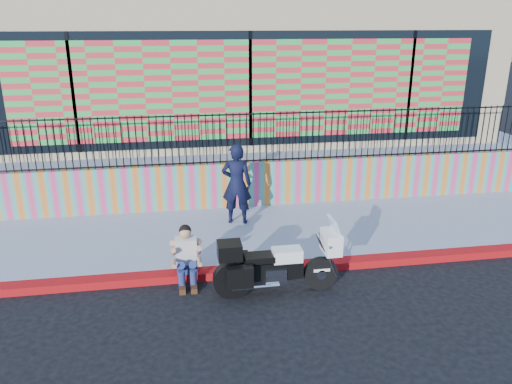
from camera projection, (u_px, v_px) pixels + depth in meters
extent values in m
plane|color=black|center=(284.00, 271.00, 9.40)|extent=(90.00, 90.00, 0.00)
cube|color=#AF0C13|center=(284.00, 268.00, 9.37)|extent=(16.00, 0.30, 0.15)
cube|color=gray|center=(268.00, 233.00, 10.91)|extent=(16.00, 3.00, 0.15)
cube|color=#E53C75|center=(256.00, 183.00, 12.20)|extent=(16.00, 0.20, 1.10)
cube|color=gray|center=(232.00, 140.00, 16.98)|extent=(16.00, 10.00, 1.25)
cube|color=tan|center=(231.00, 61.00, 15.94)|extent=(14.00, 8.00, 4.00)
cube|color=black|center=(250.00, 90.00, 12.32)|extent=(12.60, 0.04, 2.80)
cube|color=red|center=(250.00, 90.00, 12.29)|extent=(11.48, 0.02, 2.40)
cylinder|color=black|center=(321.00, 273.00, 8.70)|extent=(0.60, 0.13, 0.60)
cylinder|color=black|center=(233.00, 280.00, 8.46)|extent=(0.60, 0.13, 0.60)
cube|color=black|center=(277.00, 269.00, 8.53)|extent=(0.86, 0.25, 0.31)
cube|color=silver|center=(275.00, 274.00, 8.55)|extent=(0.36, 0.31, 0.27)
cube|color=white|center=(287.00, 255.00, 8.47)|extent=(0.50, 0.29, 0.22)
cube|color=black|center=(259.00, 258.00, 8.41)|extent=(0.50, 0.31, 0.11)
cube|color=white|center=(331.00, 242.00, 8.53)|extent=(0.27, 0.47, 0.38)
cube|color=silver|center=(334.00, 226.00, 8.44)|extent=(0.17, 0.42, 0.31)
cube|color=black|center=(229.00, 250.00, 8.27)|extent=(0.40, 0.38, 0.27)
cube|color=black|center=(240.00, 277.00, 8.16)|extent=(0.44, 0.16, 0.36)
cube|color=black|center=(236.00, 262.00, 8.67)|extent=(0.44, 0.16, 0.36)
cube|color=white|center=(321.00, 269.00, 8.67)|extent=(0.29, 0.15, 0.05)
imported|color=black|center=(237.00, 184.00, 11.01)|extent=(0.75, 0.57, 1.82)
cube|color=navy|center=(187.00, 267.00, 9.05)|extent=(0.36, 0.28, 0.18)
cube|color=silver|center=(186.00, 251.00, 8.90)|extent=(0.38, 0.27, 0.54)
sphere|color=tan|center=(185.00, 233.00, 8.74)|extent=(0.21, 0.21, 0.21)
cube|color=#472814|center=(182.00, 289.00, 8.68)|extent=(0.11, 0.26, 0.10)
cube|color=#472814|center=(194.00, 288.00, 8.71)|extent=(0.11, 0.26, 0.10)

